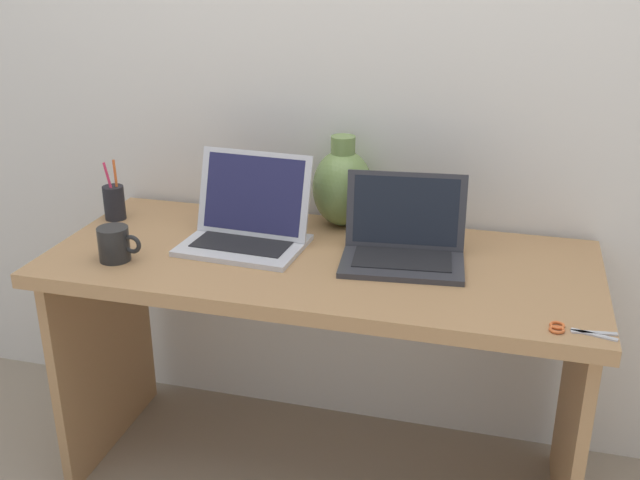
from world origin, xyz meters
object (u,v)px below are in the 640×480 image
scissors (570,330)px  coffee_mug (115,244)px  pen_cup (114,202)px  green_vase (343,186)px  laptop_left (248,221)px  laptop_right (404,238)px

scissors → coffee_mug: bearing=175.6°
coffee_mug → pen_cup: pen_cup is taller
green_vase → pen_cup: bearing=-168.9°
pen_cup → laptop_left: bearing=-9.3°
laptop_left → coffee_mug: laptop_left is taller
laptop_left → pen_cup: bearing=170.7°
laptop_right → green_vase: bearing=136.5°
pen_cup → scissors: size_ratio=1.29×
laptop_left → laptop_right: size_ratio=1.00×
laptop_left → laptop_right: bearing=0.4°
laptop_left → coffee_mug: bearing=-145.3°
laptop_left → pen_cup: 0.47m
green_vase → coffee_mug: size_ratio=2.24×
green_vase → coffee_mug: (-0.53, -0.42, -0.07)m
laptop_right → coffee_mug: 0.78m
pen_cup → scissors: bearing=-15.8°
laptop_right → pen_cup: (-0.91, 0.07, -0.00)m
scissors → laptop_left: bearing=160.8°
coffee_mug → pen_cup: 0.33m
laptop_left → green_vase: bearing=43.6°
laptop_left → green_vase: green_vase is taller
laptop_right → green_vase: 0.31m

